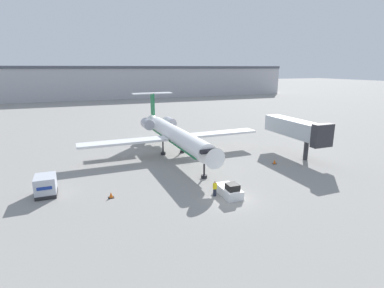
{
  "coord_description": "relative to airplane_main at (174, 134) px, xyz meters",
  "views": [
    {
      "loc": [
        -14.95,
        -26.62,
        14.01
      ],
      "look_at": [
        0.0,
        11.62,
        3.5
      ],
      "focal_mm": 28.0,
      "sensor_mm": 36.0,
      "label": 1
    }
  ],
  "objects": [
    {
      "name": "luggage_cart",
      "position": [
        -18.5,
        -10.43,
        -2.37
      ],
      "size": [
        2.19,
        2.96,
        2.28
      ],
      "color": "#232326",
      "rests_on": "ground"
    },
    {
      "name": "ground_plane",
      "position": [
        0.36,
        -19.04,
        -3.51
      ],
      "size": [
        600.0,
        600.0,
        0.0
      ],
      "primitive_type": "plane",
      "color": "gray"
    },
    {
      "name": "jet_bridge",
      "position": [
        18.23,
        -7.86,
        0.94
      ],
      "size": [
        3.2,
        12.84,
        6.19
      ],
      "color": "#2D2D33",
      "rests_on": "ground"
    },
    {
      "name": "worker_near_tug",
      "position": [
        -0.89,
        -17.62,
        -2.57
      ],
      "size": [
        0.4,
        0.25,
        1.79
      ],
      "color": "#232838",
      "rests_on": "ground"
    },
    {
      "name": "traffic_cone_right",
      "position": [
        12.5,
        -10.36,
        -3.18
      ],
      "size": [
        0.58,
        0.58,
        0.69
      ],
      "color": "black",
      "rests_on": "ground"
    },
    {
      "name": "traffic_cone_left",
      "position": [
        -11.79,
        -13.82,
        -3.2
      ],
      "size": [
        0.61,
        0.61,
        0.66
      ],
      "color": "black",
      "rests_on": "ground"
    },
    {
      "name": "terminal_building",
      "position": [
        0.36,
        100.96,
        3.87
      ],
      "size": [
        180.0,
        16.8,
        14.71
      ],
      "color": "#B2B2B7",
      "rests_on": "ground"
    },
    {
      "name": "pushback_tug",
      "position": [
        0.68,
        -18.05,
        -2.91
      ],
      "size": [
        1.8,
        3.75,
        1.67
      ],
      "color": "silver",
      "rests_on": "ground"
    },
    {
      "name": "airplane_main",
      "position": [
        0.0,
        0.0,
        0.0
      ],
      "size": [
        30.09,
        28.56,
        9.21
      ],
      "color": "white",
      "rests_on": "ground"
    }
  ]
}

